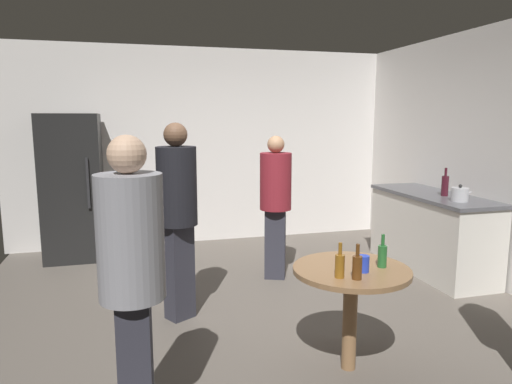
{
  "coord_description": "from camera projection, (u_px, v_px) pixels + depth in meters",
  "views": [
    {
      "loc": [
        -1.0,
        -3.84,
        1.74
      ],
      "look_at": [
        0.15,
        0.45,
        1.03
      ],
      "focal_mm": 32.38,
      "sensor_mm": 36.0,
      "label": 1
    }
  ],
  "objects": [
    {
      "name": "ground_plane",
      "position": [
        253.0,
        318.0,
        4.2
      ],
      "size": [
        5.2,
        5.2,
        0.1
      ],
      "primitive_type": "cube",
      "color": "#5B544C"
    },
    {
      "name": "wall_back",
      "position": [
        206.0,
        147.0,
        6.48
      ],
      "size": [
        5.32,
        0.06,
        2.7
      ],
      "primitive_type": "cube",
      "color": "silver",
      "rests_on": "ground_plane"
    },
    {
      "name": "wall_side_right",
      "position": [
        505.0,
        158.0,
        4.65
      ],
      "size": [
        0.06,
        5.2,
        2.7
      ],
      "primitive_type": "cube",
      "color": "silver",
      "rests_on": "ground_plane"
    },
    {
      "name": "refrigerator",
      "position": [
        73.0,
        187.0,
        5.7
      ],
      "size": [
        0.7,
        0.68,
        1.8
      ],
      "color": "black",
      "rests_on": "ground_plane"
    },
    {
      "name": "kitchen_counter",
      "position": [
        431.0,
        232.0,
        5.3
      ],
      "size": [
        0.64,
        1.69,
        0.9
      ],
      "color": "beige",
      "rests_on": "ground_plane"
    },
    {
      "name": "kettle",
      "position": [
        460.0,
        194.0,
        4.73
      ],
      "size": [
        0.24,
        0.17,
        0.18
      ],
      "color": "#B2B2B7",
      "rests_on": "kitchen_counter"
    },
    {
      "name": "wine_bottle_on_counter",
      "position": [
        445.0,
        185.0,
        5.06
      ],
      "size": [
        0.08,
        0.08,
        0.31
      ],
      "color": "#3F141E",
      "rests_on": "kitchen_counter"
    },
    {
      "name": "foreground_table",
      "position": [
        351.0,
        283.0,
        3.16
      ],
      "size": [
        0.8,
        0.8,
        0.73
      ],
      "color": "olive",
      "rests_on": "ground_plane"
    },
    {
      "name": "beer_bottle_amber",
      "position": [
        340.0,
        265.0,
        2.94
      ],
      "size": [
        0.06,
        0.06,
        0.23
      ],
      "color": "#8C5919",
      "rests_on": "foreground_table"
    },
    {
      "name": "beer_bottle_brown",
      "position": [
        357.0,
        266.0,
        2.91
      ],
      "size": [
        0.06,
        0.06,
        0.23
      ],
      "color": "#593314",
      "rests_on": "foreground_table"
    },
    {
      "name": "beer_bottle_green",
      "position": [
        382.0,
        255.0,
        3.15
      ],
      "size": [
        0.06,
        0.06,
        0.23
      ],
      "color": "#26662D",
      "rests_on": "foreground_table"
    },
    {
      "name": "plastic_cup_blue",
      "position": [
        363.0,
        264.0,
        3.06
      ],
      "size": [
        0.08,
        0.08,
        0.11
      ],
      "primitive_type": "cylinder",
      "color": "blue",
      "rests_on": "foreground_table"
    },
    {
      "name": "person_in_black_shirt",
      "position": [
        177.0,
        206.0,
        3.93
      ],
      "size": [
        0.47,
        0.47,
        1.71
      ],
      "rotation": [
        0.0,
        0.0,
        -1.04
      ],
      "color": "#2D2D38",
      "rests_on": "ground_plane"
    },
    {
      "name": "person_in_gray_shirt",
      "position": [
        132.0,
        270.0,
        2.37
      ],
      "size": [
        0.37,
        0.37,
        1.66
      ],
      "rotation": [
        0.0,
        0.0,
        -0.09
      ],
      "color": "#2D2D38",
      "rests_on": "ground_plane"
    },
    {
      "name": "person_in_maroon_shirt",
      "position": [
        276.0,
        197.0,
        4.97
      ],
      "size": [
        0.44,
        0.44,
        1.56
      ],
      "rotation": [
        0.0,
        0.0,
        -1.95
      ],
      "color": "#2D2D38",
      "rests_on": "ground_plane"
    }
  ]
}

